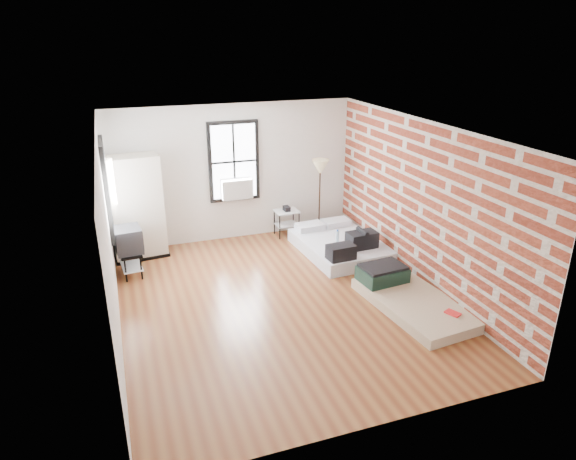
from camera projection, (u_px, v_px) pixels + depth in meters
name	position (u px, v px, depth m)	size (l,w,h in m)	color
ground	(281.00, 302.00, 8.35)	(6.00, 6.00, 0.00)	#602F19
room_shell	(287.00, 192.00, 8.10)	(5.02, 6.02, 2.80)	silver
mattress_main	(341.00, 245.00, 10.13)	(1.56, 2.04, 0.63)	white
mattress_bare	(407.00, 296.00, 8.26)	(1.29, 2.17, 0.45)	tan
wardrobe	(136.00, 208.00, 9.70)	(1.07, 0.68, 1.99)	black
side_table	(287.00, 216.00, 10.90)	(0.51, 0.41, 0.65)	black
floor_lamp	(320.00, 171.00, 10.71)	(0.35, 0.35, 1.61)	black
tv_stand	(129.00, 242.00, 9.06)	(0.49, 0.67, 0.90)	black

